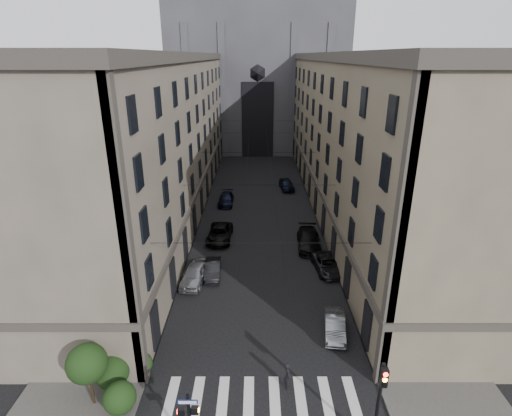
{
  "coord_description": "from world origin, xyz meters",
  "views": [
    {
      "loc": [
        -0.34,
        -12.64,
        18.55
      ],
      "look_at": [
        -0.33,
        12.08,
        9.06
      ],
      "focal_mm": 28.0,
      "sensor_mm": 36.0,
      "label": 1
    }
  ],
  "objects_px": {
    "car_right_far": "(287,184)",
    "pedestrian": "(288,375)",
    "traffic_light_right": "(380,397)",
    "car_left_midfar": "(220,233)",
    "car_right_midnear": "(327,264)",
    "car_left_far": "(226,199)",
    "car_left_near": "(195,274)",
    "car_left_midnear": "(213,269)",
    "gothic_tower": "(257,59)",
    "car_right_near": "(335,325)",
    "car_right_midfar": "(309,240)"
  },
  "relations": [
    {
      "from": "car_left_far",
      "to": "car_left_near",
      "type": "bearing_deg",
      "value": -93.06
    },
    {
      "from": "car_left_far",
      "to": "car_right_midnear",
      "type": "distance_m",
      "value": 20.49
    },
    {
      "from": "car_right_far",
      "to": "car_left_midnear",
      "type": "bearing_deg",
      "value": -115.09
    },
    {
      "from": "car_left_near",
      "to": "car_left_midnear",
      "type": "height_order",
      "value": "car_left_near"
    },
    {
      "from": "car_right_midfar",
      "to": "car_left_midfar",
      "type": "bearing_deg",
      "value": 172.64
    },
    {
      "from": "car_left_far",
      "to": "car_right_near",
      "type": "distance_m",
      "value": 28.12
    },
    {
      "from": "gothic_tower",
      "to": "car_left_midnear",
      "type": "height_order",
      "value": "gothic_tower"
    },
    {
      "from": "gothic_tower",
      "to": "car_left_midnear",
      "type": "bearing_deg",
      "value": -94.27
    },
    {
      "from": "traffic_light_right",
      "to": "car_right_midfar",
      "type": "xyz_separation_m",
      "value": [
        -0.5,
        22.52,
        -2.48
      ]
    },
    {
      "from": "car_right_near",
      "to": "car_right_midnear",
      "type": "height_order",
      "value": "car_right_near"
    },
    {
      "from": "car_right_near",
      "to": "car_right_midfar",
      "type": "bearing_deg",
      "value": 98.19
    },
    {
      "from": "pedestrian",
      "to": "traffic_light_right",
      "type": "bearing_deg",
      "value": -140.43
    },
    {
      "from": "car_left_midnear",
      "to": "car_left_midfar",
      "type": "distance_m",
      "value": 7.47
    },
    {
      "from": "car_left_midfar",
      "to": "car_right_far",
      "type": "distance_m",
      "value": 19.21
    },
    {
      "from": "gothic_tower",
      "to": "car_right_midfar",
      "type": "height_order",
      "value": "gothic_tower"
    },
    {
      "from": "car_left_near",
      "to": "pedestrian",
      "type": "bearing_deg",
      "value": -50.9
    },
    {
      "from": "car_left_near",
      "to": "car_left_midfar",
      "type": "relative_size",
      "value": 0.87
    },
    {
      "from": "car_right_midnear",
      "to": "traffic_light_right",
      "type": "bearing_deg",
      "value": -98.91
    },
    {
      "from": "traffic_light_right",
      "to": "car_left_midnear",
      "type": "relative_size",
      "value": 1.32
    },
    {
      "from": "car_right_midnear",
      "to": "car_right_midfar",
      "type": "bearing_deg",
      "value": 95.87
    },
    {
      "from": "traffic_light_right",
      "to": "car_right_far",
      "type": "distance_m",
      "value": 41.6
    },
    {
      "from": "car_right_near",
      "to": "car_left_midnear",
      "type": "bearing_deg",
      "value": 147.55
    },
    {
      "from": "car_right_far",
      "to": "pedestrian",
      "type": "height_order",
      "value": "pedestrian"
    },
    {
      "from": "traffic_light_right",
      "to": "pedestrian",
      "type": "height_order",
      "value": "traffic_light_right"
    },
    {
      "from": "car_left_midfar",
      "to": "car_right_midnear",
      "type": "distance_m",
      "value": 12.29
    },
    {
      "from": "traffic_light_right",
      "to": "car_left_far",
      "type": "xyz_separation_m",
      "value": [
        -9.9,
        35.27,
        -2.61
      ]
    },
    {
      "from": "car_left_far",
      "to": "pedestrian",
      "type": "height_order",
      "value": "pedestrian"
    },
    {
      "from": "traffic_light_right",
      "to": "car_left_midnear",
      "type": "bearing_deg",
      "value": 120.32
    },
    {
      "from": "car_right_midnear",
      "to": "car_right_midfar",
      "type": "distance_m",
      "value": 4.97
    },
    {
      "from": "gothic_tower",
      "to": "traffic_light_right",
      "type": "xyz_separation_m",
      "value": [
        5.6,
        -73.04,
        -14.51
      ]
    },
    {
      "from": "car_left_midnear",
      "to": "car_right_near",
      "type": "relative_size",
      "value": 0.99
    },
    {
      "from": "car_left_midfar",
      "to": "car_left_far",
      "type": "height_order",
      "value": "car_left_midfar"
    },
    {
      "from": "traffic_light_right",
      "to": "car_right_far",
      "type": "height_order",
      "value": "traffic_light_right"
    },
    {
      "from": "traffic_light_right",
      "to": "car_left_midfar",
      "type": "bearing_deg",
      "value": 112.02
    },
    {
      "from": "car_left_far",
      "to": "car_left_midnear",
      "type": "bearing_deg",
      "value": -88.8
    },
    {
      "from": "car_left_midnear",
      "to": "car_right_midnear",
      "type": "height_order",
      "value": "car_right_midnear"
    },
    {
      "from": "car_right_near",
      "to": "pedestrian",
      "type": "height_order",
      "value": "pedestrian"
    },
    {
      "from": "car_right_near",
      "to": "car_right_far",
      "type": "xyz_separation_m",
      "value": [
        -1.06,
        32.67,
        0.12
      ]
    },
    {
      "from": "car_left_far",
      "to": "car_right_far",
      "type": "relative_size",
      "value": 1.03
    },
    {
      "from": "gothic_tower",
      "to": "car_left_midnear",
      "type": "distance_m",
      "value": 58.98
    },
    {
      "from": "car_right_midnear",
      "to": "pedestrian",
      "type": "height_order",
      "value": "pedestrian"
    },
    {
      "from": "car_left_far",
      "to": "car_right_far",
      "type": "bearing_deg",
      "value": 37.13
    },
    {
      "from": "car_right_far",
      "to": "car_right_midnear",
      "type": "bearing_deg",
      "value": -91.54
    },
    {
      "from": "car_right_far",
      "to": "pedestrian",
      "type": "bearing_deg",
      "value": -100.39
    },
    {
      "from": "car_right_near",
      "to": "pedestrian",
      "type": "bearing_deg",
      "value": -119.38
    },
    {
      "from": "car_left_midnear",
      "to": "car_right_near",
      "type": "height_order",
      "value": "car_right_near"
    },
    {
      "from": "car_left_midfar",
      "to": "car_right_midfar",
      "type": "xyz_separation_m",
      "value": [
        9.3,
        -1.71,
        0.07
      ]
    },
    {
      "from": "gothic_tower",
      "to": "car_right_midnear",
      "type": "bearing_deg",
      "value": -83.61
    },
    {
      "from": "traffic_light_right",
      "to": "car_left_far",
      "type": "bearing_deg",
      "value": 105.68
    },
    {
      "from": "car_left_midfar",
      "to": "car_left_far",
      "type": "xyz_separation_m",
      "value": [
        -0.1,
        11.04,
        -0.07
      ]
    }
  ]
}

